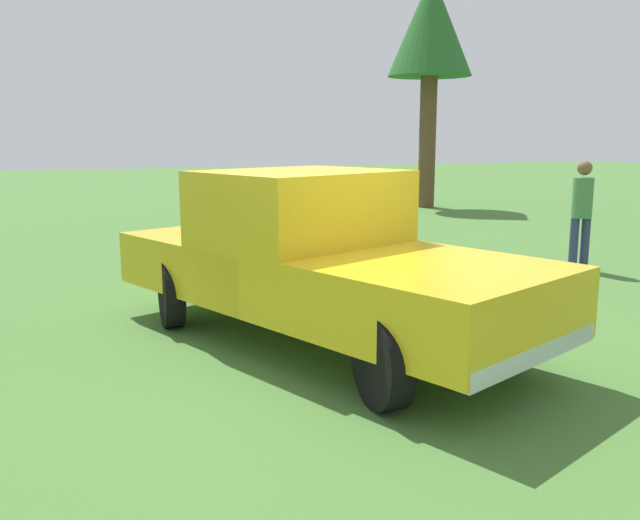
% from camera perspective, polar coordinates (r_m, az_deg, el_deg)
% --- Properties ---
extents(ground_plane, '(80.00, 80.00, 0.00)m').
position_cam_1_polar(ground_plane, '(7.05, 1.04, -7.53)').
color(ground_plane, '#477533').
extents(pickup_truck, '(5.44, 3.80, 1.82)m').
position_cam_1_polar(pickup_truck, '(7.12, -0.72, 0.53)').
color(pickup_truck, black).
rests_on(pickup_truck, ground_plane).
extents(person_bystander, '(0.37, 0.37, 1.79)m').
position_cam_1_polar(person_bystander, '(11.70, 21.36, 4.09)').
color(person_bystander, navy).
rests_on(person_bystander, ground_plane).
extents(tree_far_center, '(2.50, 2.50, 6.86)m').
position_cam_1_polar(tree_far_center, '(21.14, 9.38, 18.64)').
color(tree_far_center, brown).
rests_on(tree_far_center, ground_plane).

